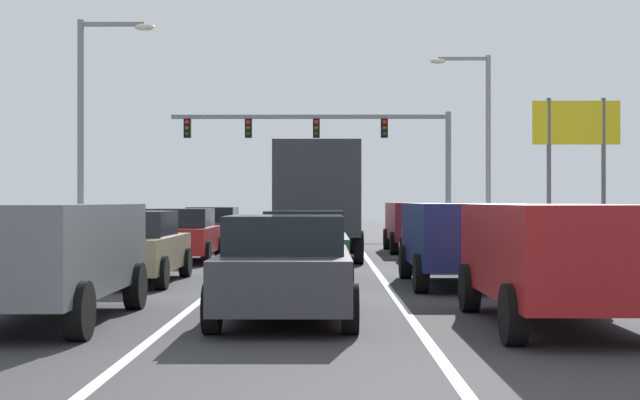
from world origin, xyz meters
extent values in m
plane|color=#333335|center=(0.00, 16.18, 0.00)|extent=(120.00, 120.00, 0.00)
cube|color=silver|center=(1.70, 20.22, 0.00)|extent=(0.14, 44.49, 0.01)
cube|color=silver|center=(-1.70, 20.22, 0.00)|extent=(0.14, 44.49, 0.01)
cube|color=silver|center=(7.00, 20.22, 0.31)|extent=(1.21, 44.49, 0.63)
cube|color=silver|center=(-7.00, 20.22, 0.44)|extent=(1.28, 44.49, 0.89)
cube|color=maroon|center=(3.64, 6.45, 1.04)|extent=(1.95, 4.90, 1.25)
cube|color=black|center=(3.64, 4.04, 1.32)|extent=(1.56, 0.06, 0.55)
cube|color=red|center=(2.86, 4.05, 0.94)|extent=(0.20, 0.08, 0.28)
cylinder|color=black|center=(2.68, 8.15, 0.37)|extent=(0.25, 0.74, 0.74)
cylinder|color=black|center=(4.59, 8.15, 0.37)|extent=(0.25, 0.74, 0.74)
cylinder|color=black|center=(2.68, 4.75, 0.37)|extent=(0.25, 0.74, 0.74)
cube|color=navy|center=(3.19, 12.80, 1.04)|extent=(1.95, 4.90, 1.25)
cube|color=black|center=(3.19, 10.39, 1.32)|extent=(1.56, 0.06, 0.55)
cube|color=red|center=(2.41, 10.40, 0.94)|extent=(0.20, 0.08, 0.28)
cube|color=red|center=(3.97, 10.40, 0.94)|extent=(0.20, 0.08, 0.28)
cylinder|color=black|center=(2.23, 14.50, 0.37)|extent=(0.25, 0.74, 0.74)
cylinder|color=black|center=(4.14, 14.50, 0.37)|extent=(0.25, 0.74, 0.74)
cylinder|color=black|center=(2.23, 11.10, 0.37)|extent=(0.25, 0.74, 0.74)
cylinder|color=black|center=(4.14, 11.10, 0.37)|extent=(0.25, 0.74, 0.74)
cube|color=#B7BABF|center=(3.61, 19.11, 0.63)|extent=(1.82, 4.50, 0.70)
cube|color=black|center=(3.61, 18.96, 1.23)|extent=(1.64, 2.20, 0.55)
cube|color=red|center=(2.92, 16.91, 0.75)|extent=(0.24, 0.08, 0.14)
cube|color=red|center=(4.30, 16.91, 0.75)|extent=(0.24, 0.08, 0.14)
cylinder|color=black|center=(2.72, 20.66, 0.33)|extent=(0.22, 0.66, 0.66)
cylinder|color=black|center=(4.50, 20.66, 0.33)|extent=(0.22, 0.66, 0.66)
cylinder|color=black|center=(2.72, 17.56, 0.33)|extent=(0.22, 0.66, 0.66)
cylinder|color=black|center=(4.50, 17.56, 0.33)|extent=(0.22, 0.66, 0.66)
cube|color=maroon|center=(3.61, 25.40, 1.04)|extent=(1.95, 4.90, 1.25)
cube|color=black|center=(3.61, 22.99, 1.32)|extent=(1.56, 0.06, 0.55)
cube|color=red|center=(2.83, 23.00, 0.94)|extent=(0.20, 0.08, 0.28)
cube|color=red|center=(4.39, 23.00, 0.94)|extent=(0.20, 0.08, 0.28)
cylinder|color=black|center=(2.66, 27.10, 0.37)|extent=(0.25, 0.74, 0.74)
cylinder|color=black|center=(4.57, 27.10, 0.37)|extent=(0.25, 0.74, 0.74)
cylinder|color=black|center=(2.66, 23.70, 0.37)|extent=(0.25, 0.74, 0.74)
cylinder|color=black|center=(4.57, 23.70, 0.37)|extent=(0.25, 0.74, 0.74)
cube|color=#38383D|center=(-0.12, 7.24, 0.63)|extent=(1.82, 4.50, 0.70)
cube|color=black|center=(-0.12, 7.09, 1.23)|extent=(1.64, 2.20, 0.55)
cube|color=red|center=(-0.81, 5.04, 0.75)|extent=(0.24, 0.08, 0.14)
cube|color=red|center=(0.57, 5.04, 0.75)|extent=(0.24, 0.08, 0.14)
cylinder|color=black|center=(-1.01, 8.79, 0.33)|extent=(0.22, 0.66, 0.66)
cylinder|color=black|center=(0.77, 8.79, 0.33)|extent=(0.22, 0.66, 0.66)
cylinder|color=black|center=(-1.01, 5.69, 0.33)|extent=(0.22, 0.66, 0.66)
cylinder|color=black|center=(0.77, 5.69, 0.33)|extent=(0.22, 0.66, 0.66)
cube|color=#1E5633|center=(0.01, 13.69, 0.63)|extent=(1.82, 4.50, 0.70)
cube|color=black|center=(0.01, 13.54, 1.23)|extent=(1.64, 2.20, 0.55)
cube|color=red|center=(-0.68, 11.49, 0.75)|extent=(0.24, 0.08, 0.14)
cube|color=red|center=(0.70, 11.49, 0.75)|extent=(0.24, 0.08, 0.14)
cylinder|color=black|center=(-0.88, 15.24, 0.33)|extent=(0.22, 0.66, 0.66)
cylinder|color=black|center=(0.90, 15.24, 0.33)|extent=(0.22, 0.66, 0.66)
cylinder|color=black|center=(-0.88, 12.14, 0.33)|extent=(0.22, 0.66, 0.66)
cylinder|color=black|center=(0.90, 12.14, 0.33)|extent=(0.22, 0.66, 0.66)
cube|color=silver|center=(0.22, 24.30, 1.56)|extent=(2.35, 2.20, 2.00)
cube|color=#333338|center=(0.22, 20.70, 2.06)|extent=(2.35, 5.00, 2.60)
cylinder|color=black|center=(-0.90, 24.60, 0.46)|extent=(0.28, 0.92, 0.92)
cylinder|color=black|center=(1.35, 24.60, 0.46)|extent=(0.28, 0.92, 0.92)
cylinder|color=black|center=(-0.90, 19.20, 0.46)|extent=(0.28, 0.92, 0.92)
cylinder|color=black|center=(1.35, 19.20, 0.46)|extent=(0.28, 0.92, 0.92)
cube|color=black|center=(-0.25, 29.72, 0.63)|extent=(1.82, 4.50, 0.70)
cube|color=black|center=(-0.25, 29.57, 1.23)|extent=(1.64, 2.20, 0.55)
cube|color=red|center=(-0.94, 27.52, 0.75)|extent=(0.24, 0.08, 0.14)
cube|color=red|center=(0.45, 27.52, 0.75)|extent=(0.24, 0.08, 0.14)
cylinder|color=black|center=(-1.14, 31.27, 0.33)|extent=(0.22, 0.66, 0.66)
cylinder|color=black|center=(0.64, 31.27, 0.33)|extent=(0.22, 0.66, 0.66)
cylinder|color=black|center=(-1.14, 28.17, 0.33)|extent=(0.22, 0.66, 0.66)
cylinder|color=black|center=(0.64, 28.17, 0.33)|extent=(0.22, 0.66, 0.66)
cube|color=slate|center=(-3.53, 6.80, 1.04)|extent=(1.95, 4.90, 1.25)
cube|color=red|center=(-2.75, 4.40, 0.94)|extent=(0.20, 0.08, 0.28)
cylinder|color=black|center=(-4.48, 8.50, 0.37)|extent=(0.25, 0.74, 0.74)
cylinder|color=black|center=(-2.57, 8.50, 0.37)|extent=(0.25, 0.74, 0.74)
cylinder|color=black|center=(-2.57, 5.10, 0.37)|extent=(0.25, 0.74, 0.74)
cube|color=#937F60|center=(-3.61, 13.28, 0.63)|extent=(1.82, 4.50, 0.70)
cube|color=black|center=(-3.61, 13.13, 1.23)|extent=(1.64, 2.20, 0.55)
cube|color=red|center=(-4.30, 11.08, 0.75)|extent=(0.24, 0.08, 0.14)
cube|color=red|center=(-2.92, 11.08, 0.75)|extent=(0.24, 0.08, 0.14)
cylinder|color=black|center=(-4.50, 14.83, 0.33)|extent=(0.22, 0.66, 0.66)
cylinder|color=black|center=(-2.72, 14.83, 0.33)|extent=(0.22, 0.66, 0.66)
cylinder|color=black|center=(-4.50, 11.73, 0.33)|extent=(0.22, 0.66, 0.66)
cylinder|color=black|center=(-2.72, 11.73, 0.33)|extent=(0.22, 0.66, 0.66)
cube|color=maroon|center=(-3.63, 20.24, 0.63)|extent=(1.82, 4.50, 0.70)
cube|color=black|center=(-3.63, 20.09, 1.23)|extent=(1.64, 2.20, 0.55)
cube|color=red|center=(-4.32, 18.04, 0.75)|extent=(0.24, 0.08, 0.14)
cube|color=red|center=(-2.94, 18.04, 0.75)|extent=(0.24, 0.08, 0.14)
cylinder|color=black|center=(-4.52, 21.79, 0.33)|extent=(0.22, 0.66, 0.66)
cylinder|color=black|center=(-2.74, 21.79, 0.33)|extent=(0.22, 0.66, 0.66)
cylinder|color=black|center=(-4.52, 18.69, 0.33)|extent=(0.22, 0.66, 0.66)
cylinder|color=black|center=(-2.74, 18.69, 0.33)|extent=(0.22, 0.66, 0.66)
cube|color=navy|center=(-3.55, 27.05, 0.63)|extent=(1.82, 4.50, 0.70)
cube|color=black|center=(-3.55, 26.90, 1.23)|extent=(1.64, 2.20, 0.55)
cube|color=red|center=(-4.24, 24.85, 0.75)|extent=(0.24, 0.08, 0.14)
cube|color=red|center=(-2.86, 24.85, 0.75)|extent=(0.24, 0.08, 0.14)
cylinder|color=black|center=(-4.44, 28.60, 0.33)|extent=(0.22, 0.66, 0.66)
cylinder|color=black|center=(-2.66, 28.60, 0.33)|extent=(0.22, 0.66, 0.66)
cylinder|color=black|center=(-4.44, 25.50, 0.33)|extent=(0.22, 0.66, 0.66)
cylinder|color=black|center=(-2.66, 25.50, 0.33)|extent=(0.22, 0.66, 0.66)
cylinder|color=slate|center=(6.60, 40.44, 3.10)|extent=(0.28, 0.28, 6.20)
cube|color=slate|center=(-0.33, 40.44, 5.95)|extent=(13.86, 0.20, 0.20)
cube|color=black|center=(3.40, 40.44, 5.38)|extent=(0.34, 0.34, 0.95)
sphere|color=red|center=(3.40, 40.25, 5.66)|extent=(0.22, 0.22, 0.22)
sphere|color=#593F0C|center=(3.40, 40.25, 5.38)|extent=(0.22, 0.22, 0.22)
sphere|color=#0C3819|center=(3.40, 40.25, 5.09)|extent=(0.22, 0.22, 0.22)
cube|color=black|center=(0.00, 40.44, 5.38)|extent=(0.34, 0.34, 0.95)
sphere|color=red|center=(0.00, 40.25, 5.66)|extent=(0.22, 0.22, 0.22)
sphere|color=#593F0C|center=(0.00, 40.25, 5.38)|extent=(0.22, 0.22, 0.22)
sphere|color=#0C3819|center=(0.00, 40.25, 5.09)|extent=(0.22, 0.22, 0.22)
cube|color=black|center=(-3.40, 40.44, 5.38)|extent=(0.34, 0.34, 0.95)
sphere|color=red|center=(-3.40, 40.25, 5.66)|extent=(0.22, 0.22, 0.22)
sphere|color=#593F0C|center=(-3.40, 40.25, 5.38)|extent=(0.22, 0.22, 0.22)
sphere|color=#0C3819|center=(-3.40, 40.25, 5.09)|extent=(0.22, 0.22, 0.22)
cube|color=black|center=(-6.46, 40.44, 5.38)|extent=(0.34, 0.34, 0.95)
sphere|color=red|center=(-6.46, 40.25, 5.66)|extent=(0.22, 0.22, 0.22)
sphere|color=#593F0C|center=(-6.46, 40.25, 5.38)|extent=(0.22, 0.22, 0.22)
sphere|color=#0C3819|center=(-6.46, 40.25, 5.09)|extent=(0.22, 0.22, 0.22)
cylinder|color=gray|center=(7.54, 34.38, 4.04)|extent=(0.22, 0.22, 8.08)
cube|color=gray|center=(6.44, 34.38, 7.93)|extent=(2.20, 0.14, 0.14)
ellipsoid|color=#EAE5C6|center=(5.34, 34.38, 7.83)|extent=(0.70, 0.36, 0.24)
cylinder|color=gray|center=(-7.94, 25.64, 3.97)|extent=(0.22, 0.22, 7.94)
cube|color=gray|center=(-6.84, 25.64, 7.79)|extent=(2.20, 0.14, 0.14)
ellipsoid|color=#EAE5C6|center=(-5.74, 25.64, 7.69)|extent=(0.70, 0.36, 0.24)
cylinder|color=#59595B|center=(8.64, 27.96, 2.75)|extent=(0.16, 0.16, 5.50)
cylinder|color=#59595B|center=(10.64, 27.96, 2.75)|extent=(0.16, 0.16, 5.50)
cube|color=yellow|center=(9.64, 27.96, 4.60)|extent=(3.20, 0.12, 1.60)
camera|label=1|loc=(0.45, -6.35, 1.71)|focal=52.59mm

